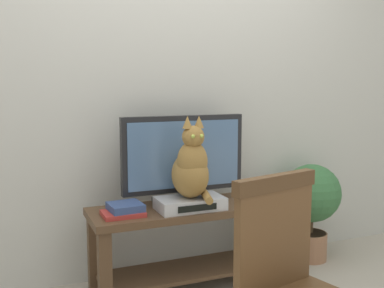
# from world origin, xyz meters

# --- Properties ---
(back_wall) EXTENTS (7.00, 0.12, 2.80)m
(back_wall) POSITION_xyz_m (0.00, 0.84, 1.40)
(back_wall) COLOR beige
(back_wall) RESTS_ON ground
(tv_stand) EXTENTS (1.21, 0.41, 0.52)m
(tv_stand) POSITION_xyz_m (0.01, 0.46, 0.35)
(tv_stand) COLOR #513823
(tv_stand) RESTS_ON ground
(tv) EXTENTS (0.79, 0.20, 0.55)m
(tv) POSITION_xyz_m (0.01, 0.55, 0.80)
(tv) COLOR black
(tv) RESTS_ON tv_stand
(media_box) EXTENTS (0.40, 0.23, 0.07)m
(media_box) POSITION_xyz_m (-0.01, 0.38, 0.56)
(media_box) COLOR #BCBCC1
(media_box) RESTS_ON tv_stand
(cat) EXTENTS (0.22, 0.35, 0.49)m
(cat) POSITION_xyz_m (-0.01, 0.37, 0.78)
(cat) COLOR olive
(cat) RESTS_ON media_box
(wooden_chair) EXTENTS (0.50, 0.50, 0.92)m
(wooden_chair) POSITION_xyz_m (-0.04, -0.72, 0.53)
(wooden_chair) COLOR brown
(wooden_chair) RESTS_ON ground
(book_stack) EXTENTS (0.23, 0.19, 0.07)m
(book_stack) POSITION_xyz_m (-0.40, 0.41, 0.55)
(book_stack) COLOR #B2332D
(book_stack) RESTS_ON tv_stand
(potted_plant) EXTENTS (0.41, 0.41, 0.70)m
(potted_plant) POSITION_xyz_m (1.00, 0.55, 0.43)
(potted_plant) COLOR #9E6B4C
(potted_plant) RESTS_ON ground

